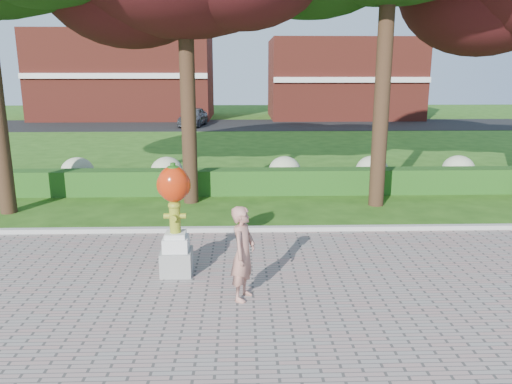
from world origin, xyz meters
TOP-DOWN VIEW (x-y plane):
  - ground at (0.00, 0.00)m, footprint 100.00×100.00m
  - curb at (0.00, 3.00)m, footprint 40.00×0.18m
  - lawn_hedge at (0.00, 7.00)m, footprint 24.00×0.70m
  - hydrangea_row at (0.57, 8.00)m, footprint 20.10×1.10m
  - street at (0.00, 28.00)m, footprint 50.00×8.00m
  - building_left at (-10.00, 34.00)m, footprint 14.00×8.00m
  - building_right at (8.00, 34.00)m, footprint 12.00×8.00m
  - hydrant_sculpture at (-1.73, 0.43)m, footprint 0.64×0.59m
  - woman at (-0.45, -0.70)m, footprint 0.58×0.70m
  - parked_car at (-3.92, 27.32)m, footprint 2.10×4.11m

SIDE VIEW (x-z plane):
  - ground at x=0.00m, z-range 0.00..0.00m
  - street at x=0.00m, z-range 0.00..0.02m
  - curb at x=0.00m, z-range 0.00..0.15m
  - lawn_hedge at x=0.00m, z-range 0.00..0.80m
  - hydrangea_row at x=0.57m, z-range 0.06..1.04m
  - parked_car at x=-3.92m, z-range 0.02..1.36m
  - woman at x=-0.45m, z-range 0.04..1.69m
  - hydrant_sculpture at x=-1.73m, z-range 0.10..2.28m
  - building_right at x=8.00m, z-range 0.00..6.40m
  - building_left at x=-10.00m, z-range 0.00..7.00m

